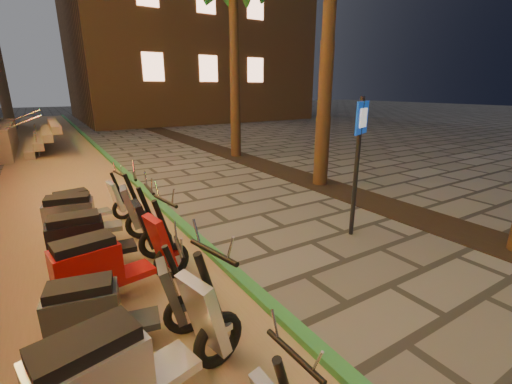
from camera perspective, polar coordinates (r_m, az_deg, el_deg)
parking_strip at (r=10.43m, az=-28.69°, el=0.08°), size 3.40×60.00×0.01m
green_curb at (r=10.62m, az=-19.63°, el=1.73°), size 0.18×60.00×0.10m
planting_strip at (r=8.74m, az=19.41°, el=-1.68°), size 1.20×40.00×0.02m
pedestrian_sign at (r=6.33m, az=16.74°, el=6.92°), size 0.52×0.25×2.52m
scooter_7 at (r=3.17m, az=-20.33°, el=-25.53°), size 1.86×0.86×1.31m
scooter_8 at (r=3.97m, az=-23.12°, el=-17.73°), size 1.59×0.71×1.12m
scooter_9 at (r=4.76m, az=-23.16°, el=-10.93°), size 1.77×0.75×1.24m
scooter_10 at (r=5.60m, az=-24.93°, el=-6.98°), size 1.75×0.61×1.23m
scooter_11 at (r=6.53m, az=-26.17°, el=-3.78°), size 1.77×0.76×1.25m
scooter_12 at (r=7.44m, az=-26.50°, el=-2.12°), size 1.49×0.60×1.04m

